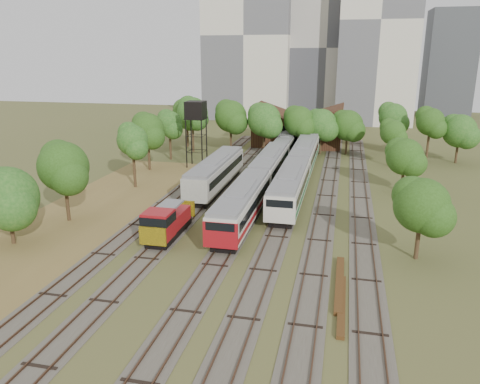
% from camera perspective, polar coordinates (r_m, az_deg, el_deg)
% --- Properties ---
extents(ground, '(240.00, 240.00, 0.00)m').
position_cam_1_polar(ground, '(35.49, -1.32, -11.46)').
color(ground, '#475123').
rests_on(ground, ground).
extents(dry_grass_patch, '(14.00, 60.00, 0.04)m').
position_cam_1_polar(dry_grass_patch, '(49.09, -19.82, -4.30)').
color(dry_grass_patch, brown).
rests_on(dry_grass_patch, ground).
extents(tracks, '(24.60, 80.00, 0.19)m').
position_cam_1_polar(tracks, '(58.42, 3.98, -0.03)').
color(tracks, '#4C473D').
rests_on(tracks, ground).
extents(railcar_red_set, '(3.04, 34.57, 3.76)m').
position_cam_1_polar(railcar_red_set, '(55.38, 2.20, 1.16)').
color(railcar_red_set, black).
rests_on(railcar_red_set, ground).
extents(railcar_green_set, '(3.14, 52.08, 3.89)m').
position_cam_1_polar(railcar_green_set, '(70.09, 7.82, 4.35)').
color(railcar_green_set, black).
rests_on(railcar_green_set, ground).
extents(railcar_rear, '(2.71, 16.08, 3.35)m').
position_cam_1_polar(railcar_rear, '(81.72, 5.74, 5.95)').
color(railcar_rear, black).
rests_on(railcar_rear, ground).
extents(shunter_locomotive, '(2.50, 8.10, 3.27)m').
position_cam_1_polar(shunter_locomotive, '(43.99, -9.01, -3.76)').
color(shunter_locomotive, black).
rests_on(shunter_locomotive, ground).
extents(old_grey_coach, '(3.13, 18.00, 3.87)m').
position_cam_1_polar(old_grey_coach, '(59.56, -2.94, 2.38)').
color(old_grey_coach, black).
rests_on(old_grey_coach, ground).
extents(water_tower, '(2.85, 2.85, 9.89)m').
position_cam_1_polar(water_tower, '(70.82, -5.42, 9.71)').
color(water_tower, black).
rests_on(water_tower, ground).
extents(rail_pile_near, '(0.60, 8.95, 0.30)m').
position_cam_1_polar(rail_pile_near, '(36.41, 12.04, -10.82)').
color(rail_pile_near, '#543518').
rests_on(rail_pile_near, ground).
extents(rail_pile_far, '(0.51, 8.19, 0.27)m').
position_cam_1_polar(rail_pile_far, '(33.70, 12.27, -13.23)').
color(rail_pile_far, '#543518').
rests_on(rail_pile_far, ground).
extents(maintenance_shed, '(16.45, 11.55, 7.58)m').
position_cam_1_polar(maintenance_shed, '(89.84, 7.09, 7.61)').
color(maintenance_shed, '#361A13').
rests_on(maintenance_shed, ground).
extents(tree_band_left, '(7.45, 64.39, 8.69)m').
position_cam_1_polar(tree_band_left, '(60.12, -15.35, 5.28)').
color(tree_band_left, '#382616').
rests_on(tree_band_left, ground).
extents(tree_band_far, '(48.58, 11.03, 9.51)m').
position_cam_1_polar(tree_band_far, '(79.99, 8.84, 8.55)').
color(tree_band_far, '#382616').
rests_on(tree_band_far, ground).
extents(tree_band_right, '(5.43, 38.97, 7.12)m').
position_cam_1_polar(tree_band_right, '(56.27, 19.58, 3.32)').
color(tree_band_right, '#382616').
rests_on(tree_band_right, ground).
extents(tower_left, '(22.00, 16.00, 42.00)m').
position_cam_1_polar(tower_left, '(128.06, 1.21, 18.47)').
color(tower_left, beige).
rests_on(tower_left, ground).
extents(tower_centre, '(20.00, 18.00, 36.00)m').
position_cam_1_polar(tower_centre, '(130.52, 10.69, 16.85)').
color(tower_centre, '#AFA89F').
rests_on(tower_centre, ground).
extents(tower_right, '(18.00, 16.00, 48.00)m').
position_cam_1_polar(tower_right, '(122.77, 16.61, 19.31)').
color(tower_right, beige).
rests_on(tower_right, ground).
extents(tower_far_right, '(12.00, 12.00, 28.00)m').
position_cam_1_polar(tower_far_right, '(142.85, 24.11, 14.08)').
color(tower_far_right, '#414449').
rests_on(tower_far_right, ground).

